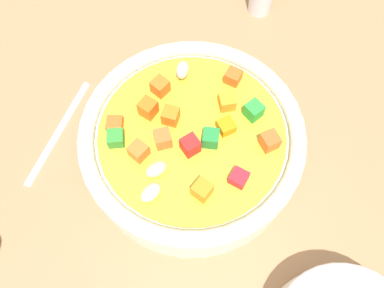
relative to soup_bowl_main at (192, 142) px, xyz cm
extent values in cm
cube|color=#9E754F|center=(-0.01, 0.00, -4.23)|extent=(140.00, 140.00, 2.00)
cylinder|color=white|center=(-0.01, 0.00, -0.82)|extent=(20.99, 20.99, 4.81)
torus|color=white|center=(-0.01, 0.00, 2.03)|extent=(21.23, 21.23, 1.50)
cylinder|color=gold|center=(-0.01, 0.00, 1.78)|extent=(17.65, 17.65, 0.40)
cube|color=orange|center=(2.10, -1.23, 2.75)|extent=(1.70, 1.70, 1.55)
cube|color=orange|center=(4.54, 2.60, 2.72)|extent=(2.02, 2.02, 1.48)
cube|color=orange|center=(-3.03, -3.26, 2.68)|extent=(1.79, 1.79, 1.40)
ellipsoid|color=beige|center=(2.94, 6.24, 2.51)|extent=(2.26, 2.40, 1.05)
cube|color=red|center=(0.39, 1.65, 2.82)|extent=(2.03, 2.03, 1.67)
cube|color=orange|center=(2.52, 1.21, 2.79)|extent=(1.87, 1.87, 1.61)
cube|color=orange|center=(-3.48, -6.27, 2.62)|extent=(1.89, 1.89, 1.27)
cube|color=green|center=(-5.57, -2.51, 2.78)|extent=(2.04, 2.04, 1.59)
cube|color=#218338|center=(-1.77, 0.74, 2.76)|extent=(1.50, 1.50, 1.56)
cube|color=red|center=(-4.49, 4.21, 2.51)|extent=(1.91, 1.91, 1.06)
cube|color=orange|center=(4.29, -1.81, 2.84)|extent=(1.96, 1.96, 1.73)
cube|color=#E45B26|center=(-7.09, 0.53, 2.77)|extent=(1.98, 1.98, 1.57)
cube|color=orange|center=(3.49, -4.36, 2.76)|extent=(2.01, 2.01, 1.55)
cube|color=#308930|center=(6.80, 1.48, 2.63)|extent=(1.68, 1.68, 1.30)
cube|color=#EA5B20|center=(7.18, -0.32, 2.50)|extent=(1.52, 1.52, 1.04)
ellipsoid|color=beige|center=(1.56, -6.55, 2.65)|extent=(1.47, 2.13, 1.34)
cube|color=orange|center=(-1.41, 5.72, 2.82)|extent=(1.99, 1.99, 1.68)
ellipsoid|color=beige|center=(2.77, 4.05, 2.42)|extent=(2.39, 2.28, 0.87)
cube|color=orange|center=(-3.11, -0.74, 2.52)|extent=(1.99, 1.99, 1.07)
cylinder|color=silver|center=(14.61, -1.44, -2.84)|extent=(4.24, 12.97, 0.78)
camera|label=1|loc=(-1.56, 16.55, 34.51)|focal=36.77mm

